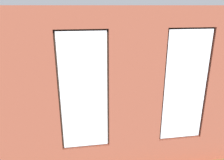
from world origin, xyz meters
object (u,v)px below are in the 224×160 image
at_px(media_console, 12,115).
at_px(potted_plant_between_couches, 162,114).
at_px(potted_plant_by_left_couch, 161,78).
at_px(potted_plant_beside_window_right, 38,132).
at_px(couch_by_window, 106,137).
at_px(remote_black, 116,94).
at_px(potted_plant_near_tv, 23,124).
at_px(cup_ceramic, 97,94).
at_px(coffee_table, 104,98).
at_px(potted_plant_mid_room_small, 139,87).
at_px(couch_left, 187,94).
at_px(remote_silver, 104,96).
at_px(papasan_chair, 98,80).
at_px(remote_gray, 89,98).
at_px(tv_flatscreen, 8,92).
at_px(table_plant_small, 108,94).

distance_m(media_console, potted_plant_between_couches, 4.07).
xyz_separation_m(potted_plant_by_left_couch, potted_plant_beside_window_right, (4.08, 3.59, 0.18)).
relative_size(couch_by_window, remote_black, 10.56).
height_order(potted_plant_near_tv, potted_plant_beside_window_right, potted_plant_beside_window_right).
xyz_separation_m(cup_ceramic, potted_plant_beside_window_right, (1.45, 2.32, 0.18)).
distance_m(coffee_table, potted_plant_mid_room_small, 1.47).
xyz_separation_m(coffee_table, potted_plant_by_left_couch, (-2.44, -1.36, 0.10)).
bearing_deg(potted_plant_beside_window_right, potted_plant_between_couches, -176.82).
height_order(couch_left, remote_silver, couch_left).
bearing_deg(couch_left, papasan_chair, -120.05).
bearing_deg(remote_gray, potted_plant_near_tv, -37.96).
xyz_separation_m(remote_silver, papasan_chair, (0.03, -1.53, 0.03)).
bearing_deg(media_console, potted_plant_between_couches, 159.09).
height_order(cup_ceramic, tv_flatscreen, tv_flatscreen).
height_order(remote_gray, remote_black, same).
xyz_separation_m(remote_black, potted_plant_beside_window_right, (2.08, 2.36, 0.22)).
xyz_separation_m(table_plant_small, media_console, (2.76, 0.53, -0.25)).
xyz_separation_m(tv_flatscreen, potted_plant_mid_room_small, (-3.97, -1.26, -0.56)).
bearing_deg(potted_plant_mid_room_small, media_console, 17.59).
height_order(table_plant_small, potted_plant_near_tv, potted_plant_near_tv).
xyz_separation_m(couch_by_window, media_console, (2.43, -1.50, -0.04)).
bearing_deg(papasan_chair, potted_plant_mid_room_small, 146.28).
bearing_deg(papasan_chair, remote_gray, 75.01).
xyz_separation_m(table_plant_small, potted_plant_beside_window_right, (1.77, 2.13, 0.11)).
xyz_separation_m(couch_by_window, potted_plant_mid_room_small, (-1.54, -2.76, 0.10)).
xyz_separation_m(potted_plant_near_tv, potted_plant_mid_room_small, (-3.42, -2.28, -0.14)).
bearing_deg(remote_gray, potted_plant_between_couches, 47.38).
bearing_deg(table_plant_small, potted_plant_mid_room_small, -148.91).
distance_m(couch_left, table_plant_small, 2.73).
height_order(remote_black, papasan_chair, papasan_chair).
distance_m(coffee_table, potted_plant_by_left_couch, 2.79).
bearing_deg(potted_plant_by_left_couch, potted_plant_between_couches, 69.28).
height_order(table_plant_small, potted_plant_between_couches, potted_plant_between_couches).
bearing_deg(couch_left, tv_flatscreen, -85.22).
distance_m(remote_gray, media_console, 2.24).
xyz_separation_m(table_plant_small, potted_plant_by_left_couch, (-2.32, -1.47, -0.08)).
height_order(media_console, potted_plant_near_tv, potted_plant_near_tv).
bearing_deg(couch_by_window, table_plant_small, -99.29).
xyz_separation_m(coffee_table, table_plant_small, (-0.12, 0.11, 0.18)).
relative_size(cup_ceramic, potted_plant_beside_window_right, 0.07).
relative_size(remote_gray, potted_plant_between_couches, 0.12).
bearing_deg(potted_plant_near_tv, papasan_chair, -122.80).
bearing_deg(potted_plant_mid_room_small, table_plant_small, 31.09).
bearing_deg(couch_by_window, media_console, -31.72).
distance_m(tv_flatscreen, potted_plant_between_couches, 4.05).
relative_size(couch_by_window, remote_silver, 10.56).
distance_m(couch_left, potted_plant_near_tv, 5.19).
distance_m(papasan_chair, potted_plant_mid_room_small, 1.64).
xyz_separation_m(media_console, potted_plant_beside_window_right, (-0.99, 1.60, 0.36)).
bearing_deg(table_plant_small, potted_plant_beside_window_right, 50.28).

